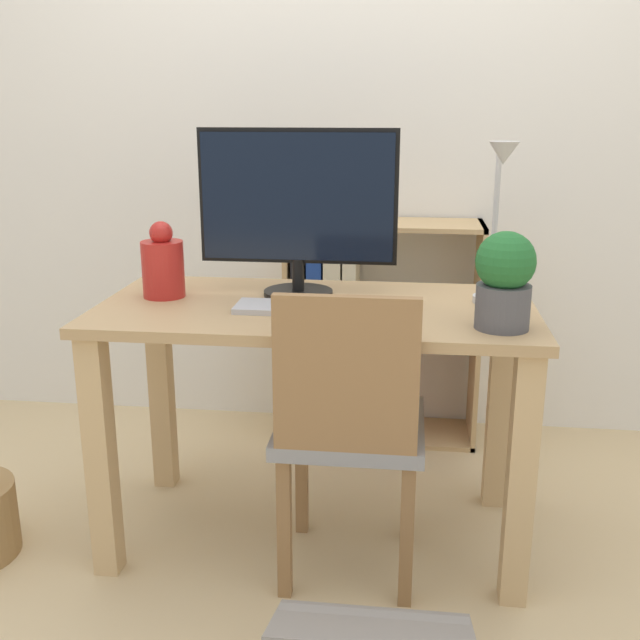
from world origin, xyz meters
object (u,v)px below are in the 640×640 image
at_px(potted_plant, 504,279).
at_px(chair, 349,424).
at_px(keyboard, 299,308).
at_px(desk_lamp, 498,208).
at_px(monitor, 298,204).
at_px(bookshelf, 348,335).
at_px(vase, 163,265).

distance_m(potted_plant, chair, 0.55).
relative_size(keyboard, desk_lamp, 0.77).
bearing_deg(potted_plant, desk_lamp, 90.98).
height_order(keyboard, potted_plant, potted_plant).
xyz_separation_m(monitor, desk_lamp, (0.56, -0.07, 0.01)).
height_order(desk_lamp, bookshelf, desk_lamp).
xyz_separation_m(desk_lamp, chair, (-0.38, -0.24, -0.55)).
bearing_deg(chair, desk_lamp, 31.65).
bearing_deg(chair, bookshelf, 93.84).
height_order(vase, chair, vase).
bearing_deg(bookshelf, keyboard, -94.81).
bearing_deg(monitor, vase, -171.14).
distance_m(vase, desk_lamp, 0.97).
relative_size(desk_lamp, potted_plant, 1.84).
height_order(keyboard, chair, chair).
bearing_deg(bookshelf, monitor, -98.29).
bearing_deg(potted_plant, keyboard, 168.85).
bearing_deg(bookshelf, chair, -85.02).
height_order(potted_plant, bookshelf, potted_plant).
bearing_deg(monitor, potted_plant, -26.16).
bearing_deg(keyboard, potted_plant, -11.15).
bearing_deg(desk_lamp, vase, 179.45).
height_order(desk_lamp, chair, desk_lamp).
xyz_separation_m(keyboard, chair, (0.16, -0.14, -0.28)).
xyz_separation_m(monitor, vase, (-0.39, -0.06, -0.18)).
distance_m(keyboard, potted_plant, 0.56).
xyz_separation_m(desk_lamp, potted_plant, (0.00, -0.21, -0.15)).
distance_m(monitor, chair, 0.65).
distance_m(monitor, desk_lamp, 0.57).
xyz_separation_m(vase, desk_lamp, (0.96, -0.01, 0.19)).
relative_size(monitor, desk_lamp, 1.27).
bearing_deg(vase, bookshelf, 55.90).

